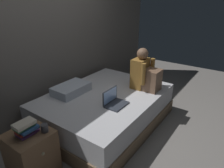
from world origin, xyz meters
TOP-DOWN VIEW (x-y plane):
  - ground_plane at (0.00, 0.00)m, footprint 8.00×8.00m
  - wall_back at (0.00, 1.20)m, footprint 5.60×0.10m
  - bed at (0.20, 0.30)m, footprint 2.00×1.50m
  - nightstand at (-1.10, 0.34)m, footprint 0.44×0.46m
  - person_sitting at (0.74, -0.09)m, footprint 0.39×0.44m
  - laptop at (0.01, -0.00)m, footprint 0.32×0.23m
  - pillow at (-0.07, 0.75)m, footprint 0.56×0.36m
  - book_stack at (-1.11, 0.34)m, footprint 0.23×0.17m
  - mug at (-0.97, 0.22)m, footprint 0.08×0.08m

SIDE VIEW (x-z plane):
  - ground_plane at x=0.00m, z-range 0.00..0.00m
  - bed at x=0.20m, z-range 0.00..0.51m
  - nightstand at x=-1.10m, z-range 0.00..0.56m
  - laptop at x=0.01m, z-range 0.46..0.68m
  - pillow at x=-0.07m, z-range 0.52..0.65m
  - mug at x=-0.97m, z-range 0.56..0.65m
  - book_stack at x=-1.11m, z-range 0.56..0.72m
  - person_sitting at x=0.74m, z-range 0.44..1.10m
  - wall_back at x=0.00m, z-range 0.00..2.70m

